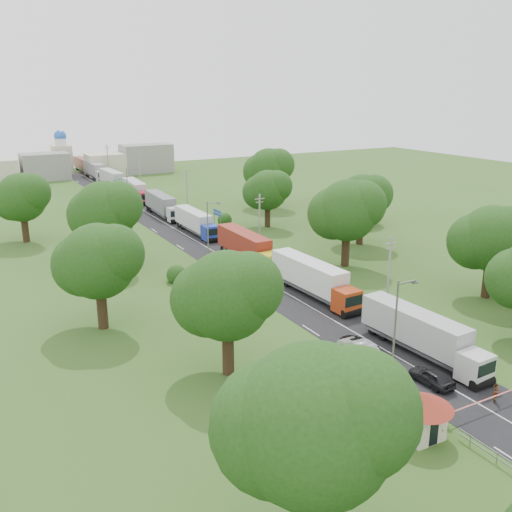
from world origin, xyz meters
TOP-DOWN VIEW (x-y plane):
  - ground at (0.00, 0.00)m, footprint 260.00×260.00m
  - road at (0.00, 20.00)m, footprint 8.00×200.00m
  - boom_barrier at (-1.36, -25.00)m, footprint 9.22×0.35m
  - guard_booth at (-7.20, -25.00)m, footprint 4.40×4.40m
  - info_sign at (5.20, 35.00)m, footprint 0.12×3.10m
  - pole_1 at (5.50, -7.00)m, footprint 1.60×0.24m
  - pole_2 at (5.50, 21.00)m, footprint 1.60×0.24m
  - pole_3 at (5.50, 49.00)m, footprint 1.60×0.24m
  - pole_4 at (5.50, 77.00)m, footprint 1.60×0.24m
  - pole_5 at (5.50, 105.00)m, footprint 1.60×0.24m
  - lamp_0 at (-5.35, -20.00)m, footprint 2.03×0.22m
  - lamp_1 at (-5.35, 15.00)m, footprint 2.03×0.22m
  - lamp_2 at (-5.35, 50.00)m, footprint 2.03×0.22m
  - tree_3 at (19.99, -7.84)m, footprint 8.80×8.80m
  - tree_4 at (12.99, 10.17)m, footprint 9.60×9.60m
  - tree_5 at (21.99, 18.16)m, footprint 8.80×8.80m
  - tree_6 at (14.99, 35.14)m, footprint 8.00×8.00m
  - tree_7 at (23.99, 50.17)m, footprint 9.60×9.60m
  - tree_9 at (-20.01, -29.83)m, footprint 9.60×9.60m
  - tree_10 at (-15.01, -9.84)m, footprint 8.80×8.80m
  - tree_11 at (-22.01, 5.16)m, footprint 8.80×8.80m
  - tree_12 at (-16.01, 25.17)m, footprint 9.60×9.60m
  - tree_13 at (-24.01, 45.16)m, footprint 8.80×8.80m
  - house_cream at (30.00, 30.00)m, footprint 10.08×10.08m
  - distant_town at (0.68, 110.00)m, footprint 52.00×8.00m
  - church at (-4.00, 118.00)m, footprint 5.00×5.00m
  - truck_0 at (2.24, -15.43)m, footprint 3.04×14.43m
  - truck_1 at (2.25, 2.20)m, footprint 3.09×15.07m
  - truck_2 at (1.98, 18.28)m, footprint 2.60×14.94m
  - truck_3 at (1.96, 36.78)m, footprint 2.36×13.75m
  - truck_4 at (1.73, 52.41)m, footprint 3.00×14.85m
  - truck_5 at (2.33, 70.73)m, footprint 3.24×14.78m
  - truck_6 at (2.00, 88.02)m, footprint 2.98×15.00m
  - truck_7 at (1.89, 104.92)m, footprint 2.83×15.47m
  - truck_8 at (2.16, 120.22)m, footprint 2.83×14.09m
  - car_lane_front at (-1.00, -20.00)m, footprint 1.85×4.22m
  - car_lane_mid at (-3.00, -13.00)m, footprint 1.70×4.84m
  - car_lane_rear at (-2.39, -12.00)m, footprint 2.22×4.72m
  - car_verge_near at (7.34, 10.16)m, footprint 2.67×5.29m
  - car_verge_far at (7.62, 31.26)m, footprint 2.07×4.67m
  - pedestrian_near at (1.36, -24.50)m, footprint 0.68×0.63m
  - pedestrian_booth at (-6.50, -26.00)m, footprint 0.88×1.02m

SIDE VIEW (x-z plane):
  - ground at x=0.00m, z-range 0.00..0.00m
  - road at x=0.00m, z-range -0.02..0.02m
  - car_lane_rear at x=-2.39m, z-range 0.00..1.33m
  - car_lane_front at x=-1.00m, z-range 0.00..1.41m
  - car_verge_near at x=7.34m, z-range 0.00..1.44m
  - pedestrian_near at x=1.36m, z-range 0.00..1.56m
  - car_verge_far at x=7.62m, z-range 0.00..1.56m
  - car_lane_mid at x=-3.00m, z-range 0.00..1.59m
  - boom_barrier at x=-1.36m, z-range 0.30..1.48m
  - pedestrian_booth at x=-6.50m, z-range 0.00..1.78m
  - truck_3 at x=1.96m, z-range 0.12..3.93m
  - truck_8 at x=2.16m, z-range 0.12..4.02m
  - truck_0 at x=2.24m, z-range 0.12..4.11m
  - guard_booth at x=-7.20m, z-range 0.44..3.89m
  - truck_5 at x=2.33m, z-range 0.12..4.21m
  - truck_4 at x=1.73m, z-range 0.13..4.23m
  - truck_2 at x=1.98m, z-range 0.13..4.27m
  - truck_6 at x=2.00m, z-range 0.13..4.28m
  - truck_1 at x=2.25m, z-range 0.13..4.29m
  - truck_7 at x=1.89m, z-range 0.13..4.42m
  - info_sign at x=5.20m, z-range 0.95..5.05m
  - distant_town at x=0.68m, z-range -0.51..7.49m
  - house_cream at x=30.00m, z-range 0.74..6.54m
  - pole_1 at x=5.50m, z-range 0.18..9.18m
  - pole_2 at x=5.50m, z-range 0.18..9.18m
  - pole_3 at x=5.50m, z-range 0.18..9.18m
  - pole_4 at x=5.50m, z-range 0.18..9.18m
  - pole_5 at x=5.50m, z-range 0.18..9.18m
  - church at x=-4.00m, z-range -0.76..11.54m
  - lamp_0 at x=-5.35m, z-range 0.55..10.55m
  - lamp_1 at x=-5.35m, z-range 0.55..10.55m
  - lamp_2 at x=-5.35m, z-range 0.55..10.55m
  - tree_6 at x=14.99m, z-range 1.55..11.65m
  - tree_3 at x=19.99m, z-range 1.69..12.76m
  - tree_5 at x=21.99m, z-range 1.69..12.76m
  - tree_10 at x=-15.01m, z-range 1.69..12.76m
  - tree_11 at x=-22.01m, z-range 1.69..12.76m
  - tree_13 at x=-24.01m, z-range 1.69..12.76m
  - tree_4 at x=12.99m, z-range 1.83..13.88m
  - tree_7 at x=23.99m, z-range 1.83..13.88m
  - tree_9 at x=-20.01m, z-range 1.83..13.88m
  - tree_12 at x=-16.01m, z-range 1.83..13.88m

